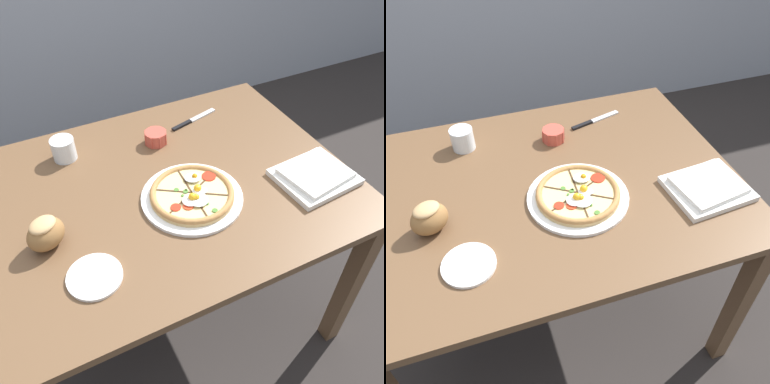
# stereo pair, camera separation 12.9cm
# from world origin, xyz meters

# --- Properties ---
(ground_plane) EXTENTS (12.00, 12.00, 0.00)m
(ground_plane) POSITION_xyz_m (0.00, 0.00, 0.00)
(ground_plane) COLOR #2D2826
(dining_table) EXTENTS (1.27, 0.94, 0.78)m
(dining_table) POSITION_xyz_m (0.00, 0.00, 0.67)
(dining_table) COLOR brown
(dining_table) RESTS_ON ground_plane
(pizza) EXTENTS (0.33, 0.33, 0.06)m
(pizza) POSITION_xyz_m (0.07, -0.10, 0.80)
(pizza) COLOR white
(pizza) RESTS_ON dining_table
(ramekin_bowl) EXTENTS (0.09, 0.09, 0.05)m
(ramekin_bowl) POSITION_xyz_m (0.09, 0.23, 0.81)
(ramekin_bowl) COLOR #C64C3D
(ramekin_bowl) RESTS_ON dining_table
(napkin_folded) EXTENTS (0.27, 0.23, 0.04)m
(napkin_folded) POSITION_xyz_m (0.49, -0.20, 0.80)
(napkin_folded) COLOR silver
(napkin_folded) RESTS_ON dining_table
(bread_piece_near) EXTENTS (0.14, 0.13, 0.10)m
(bread_piece_near) POSITION_xyz_m (-0.38, -0.09, 0.83)
(bread_piece_near) COLOR olive
(bread_piece_near) RESTS_ON dining_table
(knife_main) EXTENTS (0.22, 0.08, 0.01)m
(knife_main) POSITION_xyz_m (0.28, 0.30, 0.78)
(knife_main) COLOR silver
(knife_main) RESTS_ON dining_table
(water_glass) EXTENTS (0.08, 0.08, 0.08)m
(water_glass) POSITION_xyz_m (-0.24, 0.29, 0.82)
(water_glass) COLOR white
(water_glass) RESTS_ON dining_table
(side_saucer) EXTENTS (0.15, 0.15, 0.01)m
(side_saucer) POSITION_xyz_m (-0.29, -0.25, 0.78)
(side_saucer) COLOR white
(side_saucer) RESTS_ON dining_table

